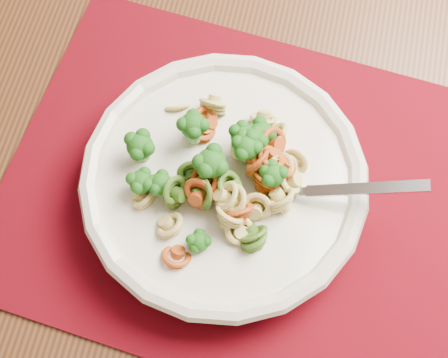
# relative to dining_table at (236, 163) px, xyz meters

# --- Properties ---
(dining_table) EXTENTS (1.35, 0.87, 0.79)m
(dining_table) POSITION_rel_dining_table_xyz_m (0.00, 0.00, 0.00)
(dining_table) COLOR #533217
(dining_table) RESTS_ON ground
(placemat) EXTENTS (0.51, 0.41, 0.00)m
(placemat) POSITION_rel_dining_table_xyz_m (0.02, -0.08, 0.12)
(placemat) COLOR #5C030D
(placemat) RESTS_ON dining_table
(pasta_bowl) EXTENTS (0.28, 0.28, 0.05)m
(pasta_bowl) POSITION_rel_dining_table_xyz_m (0.01, -0.09, 0.15)
(pasta_bowl) COLOR silver
(pasta_bowl) RESTS_ON placemat
(pasta_broccoli_heap) EXTENTS (0.24, 0.24, 0.06)m
(pasta_broccoli_heap) POSITION_rel_dining_table_xyz_m (0.01, -0.09, 0.16)
(pasta_broccoli_heap) COLOR tan
(pasta_broccoli_heap) RESTS_ON pasta_bowl
(fork) EXTENTS (0.18, 0.05, 0.08)m
(fork) POSITION_rel_dining_table_xyz_m (0.06, -0.09, 0.16)
(fork) COLOR silver
(fork) RESTS_ON pasta_bowl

